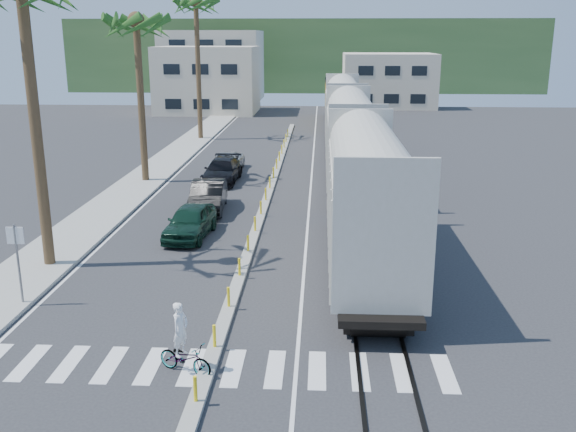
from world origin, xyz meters
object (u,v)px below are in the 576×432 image
Objects in this scene: car_second at (208,196)px; car_lead at (190,221)px; street_sign at (17,253)px; cyclist at (184,351)px.

car_lead is at bearing -94.20° from car_second.
street_sign is 1.39× the size of cyclist.
car_second is 2.33× the size of cyclist.
car_lead is 4.75m from car_second.
street_sign is 13.80m from car_second.
cyclist is at bearing -86.16° from car_second.
car_lead is (4.31, 8.30, -1.21)m from street_sign.
car_lead is 12.84m from cyclist.
car_second reaches higher than car_lead.
car_second is 17.52m from cyclist.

